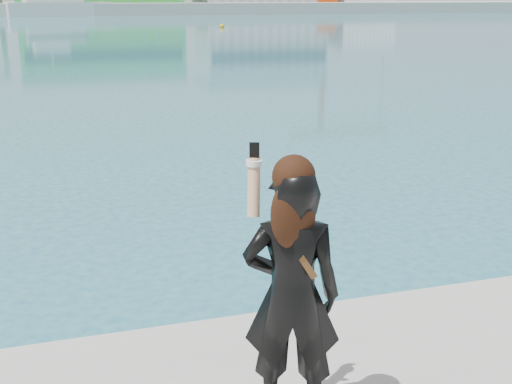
% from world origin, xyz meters
% --- Properties ---
extents(far_quay, '(320.00, 40.00, 2.00)m').
position_xyz_m(far_quay, '(0.00, 130.00, 1.00)').
color(far_quay, '#9E9E99').
rests_on(far_quay, ground).
extents(motor_yacht, '(17.19, 7.74, 7.75)m').
position_xyz_m(motor_yacht, '(-0.11, 111.17, 2.18)').
color(motor_yacht, silver).
rests_on(motor_yacht, ground).
extents(buoy_near, '(0.50, 0.50, 0.50)m').
position_xyz_m(buoy_near, '(16.32, 64.28, 0.00)').
color(buoy_near, '#FAAB0D').
rests_on(buoy_near, ground).
extents(woman, '(0.65, 0.53, 1.62)m').
position_xyz_m(woman, '(0.75, -0.28, 1.62)').
color(woman, black).
rests_on(woman, near_quay).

